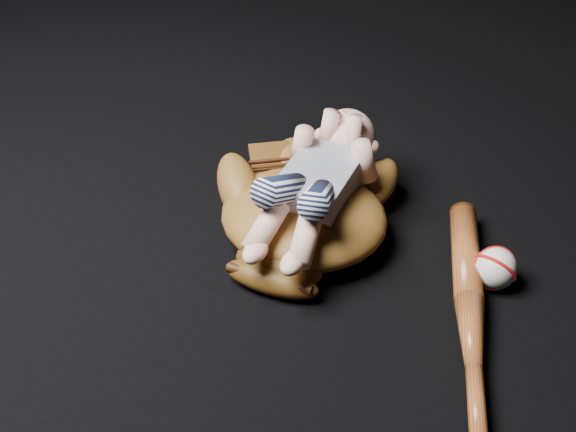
{
  "coord_description": "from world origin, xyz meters",
  "views": [
    {
      "loc": [
        0.19,
        -0.96,
        0.82
      ],
      "look_at": [
        0.04,
        -0.01,
        0.07
      ],
      "focal_mm": 45.0,
      "sensor_mm": 36.0,
      "label": 1
    }
  ],
  "objects": [
    {
      "name": "baseball_glove",
      "position": [
        0.07,
        0.01,
        0.06
      ],
      "size": [
        0.44,
        0.48,
        0.13
      ],
      "primitive_type": null,
      "rotation": [
        0.0,
        0.0,
        -0.23
      ],
      "color": "brown",
      "rests_on": "ground"
    },
    {
      "name": "newborn_baby",
      "position": [
        0.08,
        0.01,
        0.13
      ],
      "size": [
        0.28,
        0.43,
        0.16
      ],
      "primitive_type": null,
      "rotation": [
        0.0,
        0.0,
        -0.26
      ],
      "color": "#F5B69E",
      "rests_on": "baseball_glove"
    },
    {
      "name": "baseball_bat",
      "position": [
        0.35,
        -0.15,
        0.02
      ],
      "size": [
        0.05,
        0.5,
        0.05
      ],
      "primitive_type": null,
      "rotation": [
        0.0,
        0.0,
        0.01
      ],
      "color": "#92441C",
      "rests_on": "ground"
    },
    {
      "name": "baseball",
      "position": [
        0.39,
        -0.05,
        0.03
      ],
      "size": [
        0.08,
        0.08,
        0.07
      ],
      "primitive_type": "sphere",
      "rotation": [
        0.0,
        0.0,
        -0.18
      ],
      "color": "white",
      "rests_on": "ground"
    }
  ]
}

